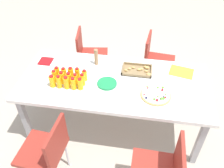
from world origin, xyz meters
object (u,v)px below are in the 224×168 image
juice_bottle_2 (66,83)px  juice_bottle_12 (71,73)px  juice_bottle_0 (52,81)px  juice_bottle_4 (80,84)px  juice_bottle_9 (82,80)px  plate_stack (107,83)px  chair_near_left (47,149)px  chair_far_left (88,53)px  party_table (114,85)px  juice_bottle_8 (76,79)px  fruit_pizza (156,95)px  juice_bottle_5 (55,76)px  juice_bottle_13 (78,74)px  juice_bottle_10 (57,72)px  juice_bottle_11 (64,73)px  cardboard_tube (96,57)px  chair_far_right (155,58)px  juice_bottle_1 (59,82)px  paper_folder (181,72)px  juice_bottle_7 (69,78)px  juice_bottle_3 (73,84)px  juice_bottle_14 (85,75)px  snack_tray (138,70)px  juice_bottle_6 (62,78)px  napkin_stack (46,61)px

juice_bottle_2 → juice_bottle_12: size_ratio=1.00×
juice_bottle_0 → juice_bottle_4: size_ratio=1.03×
juice_bottle_9 → juice_bottle_12: size_ratio=0.96×
juice_bottle_12 → plate_stack: size_ratio=0.70×
chair_near_left → chair_far_left: 1.61m
party_table → chair_near_left: size_ratio=2.47×
juice_bottle_4 → juice_bottle_8: 0.10m
juice_bottle_2 → fruit_pizza: size_ratio=0.48×
juice_bottle_2 → juice_bottle_5: (-0.15, 0.08, 0.00)m
plate_stack → juice_bottle_13: bearing=173.4°
party_table → juice_bottle_10: size_ratio=15.31×
juice_bottle_8 → party_table: bearing=16.4°
juice_bottle_4 → fruit_pizza: (0.78, 0.02, -0.05)m
juice_bottle_11 → juice_bottle_12: bearing=0.1°
cardboard_tube → juice_bottle_0: bearing=-129.2°
juice_bottle_4 → juice_bottle_9: (0.01, 0.07, 0.00)m
chair_far_right → juice_bottle_4: (-0.77, -1.00, 0.29)m
juice_bottle_1 → paper_folder: juice_bottle_1 is taller
juice_bottle_1 → juice_bottle_7: size_ratio=1.08×
juice_bottle_10 → juice_bottle_3: bearing=-34.3°
juice_bottle_4 → juice_bottle_14: (0.01, 0.15, -0.00)m
juice_bottle_0 → juice_bottle_8: 0.24m
juice_bottle_3 → juice_bottle_11: 0.22m
juice_bottle_9 → chair_far_right: bearing=50.6°
party_table → chair_far_left: 0.96m
juice_bottle_9 → cardboard_tube: cardboard_tube is taller
juice_bottle_14 → snack_tray: (0.56, 0.24, -0.05)m
chair_near_left → juice_bottle_3: bearing=-5.1°
snack_tray → plate_stack: size_ratio=1.60×
juice_bottle_7 → chair_near_left: bearing=-92.7°
juice_bottle_6 → juice_bottle_9: size_ratio=1.01×
juice_bottle_2 → paper_folder: bearing=21.0°
juice_bottle_5 → chair_far_right: bearing=41.0°
juice_bottle_5 → juice_bottle_14: bearing=13.8°
cardboard_tube → juice_bottle_14: bearing=-101.9°
juice_bottle_14 → fruit_pizza: bearing=-9.5°
party_table → chair_far_left: chair_far_left is taller
juice_bottle_0 → juice_bottle_7: 0.17m
chair_far_left → juice_bottle_11: 0.89m
fruit_pizza → chair_far_left: bearing=134.3°
juice_bottle_2 → plate_stack: size_ratio=0.70×
juice_bottle_6 → cardboard_tube: (0.29, 0.38, 0.03)m
juice_bottle_11 → paper_folder: (1.28, 0.30, -0.06)m
juice_bottle_3 → juice_bottle_10: size_ratio=1.06×
juice_bottle_12 → fruit_pizza: (0.92, -0.13, -0.06)m
cardboard_tube → chair_far_right: bearing=38.3°
chair_far_left → juice_bottle_12: juice_bottle_12 is taller
juice_bottle_9 → fruit_pizza: (0.77, -0.05, -0.05)m
chair_far_right → napkin_stack: 1.46m
juice_bottle_11 → juice_bottle_10: bearing=-179.5°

